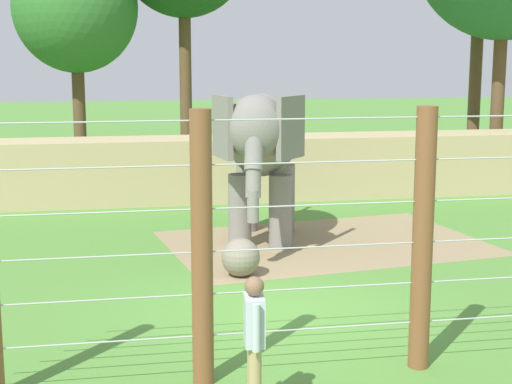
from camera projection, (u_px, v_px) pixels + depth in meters
ground_plane at (283, 311)px, 12.64m from camera, size 120.00×120.00×0.00m
dirt_patch at (325, 243)px, 17.24m from camera, size 7.40×5.58×0.01m
embankment_wall at (207, 169)px, 22.29m from camera, size 36.00×1.80×1.79m
elephant at (262, 143)px, 16.94m from camera, size 2.41×4.39×3.34m
enrichment_ball at (241, 257)px, 14.59m from camera, size 0.73×0.73×0.73m
cable_fence at (321, 244)px, 9.86m from camera, size 9.25×0.27×3.46m
zookeeper at (254, 340)px, 8.79m from camera, size 0.25×0.59×1.67m
tree_far_left at (75, 8)px, 26.92m from camera, size 4.30×4.30×7.99m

